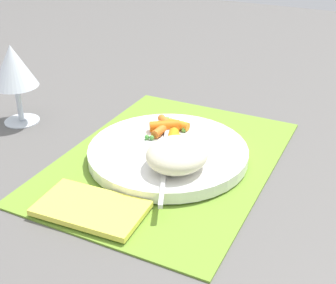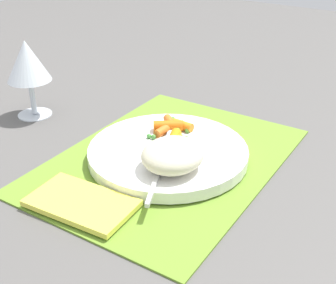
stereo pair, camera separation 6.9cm
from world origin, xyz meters
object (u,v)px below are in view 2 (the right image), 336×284
rice_mound (173,155)px  fork (164,156)px  napkin (82,203)px  plate (168,153)px  carrot_portion (173,130)px  wine_glass (27,63)px

rice_mound → fork: rice_mound is taller
napkin → plate: bearing=-9.9°
carrot_portion → napkin: carrot_portion is taller
fork → carrot_portion: bearing=22.5°
plate → wine_glass: 0.32m
fork → napkin: size_ratio=1.40×
plate → carrot_portion: (0.04, 0.02, 0.02)m
wine_glass → carrot_portion: bearing=-83.4°
plate → carrot_portion: carrot_portion is taller
plate → napkin: size_ratio=1.76×
fork → wine_glass: bearing=83.2°
wine_glass → napkin: bearing=-122.7°
fork → wine_glass: (0.04, 0.32, 0.08)m
carrot_portion → rice_mound: bearing=-148.4°
fork → wine_glass: size_ratio=1.38×
plate → fork: 0.03m
fork → napkin: 0.15m
plate → rice_mound: bearing=-141.2°
rice_mound → wine_glass: 0.36m
plate → wine_glass: wine_glass is taller
rice_mound → carrot_portion: 0.11m
rice_mound → napkin: (-0.12, 0.07, -0.04)m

